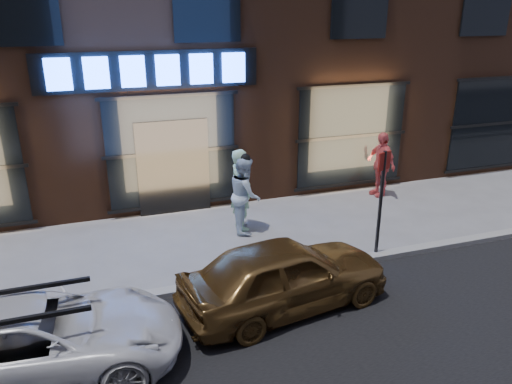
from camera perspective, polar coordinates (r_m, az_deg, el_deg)
ground at (r=9.66m, az=-4.98°, el=-10.82°), size 90.00×90.00×0.00m
curb at (r=9.63m, az=-4.99°, el=-10.52°), size 60.00×0.25×0.12m
storefront_building at (r=16.14m, az=-12.90°, el=20.55°), size 30.20×8.28×10.30m
man_bowtie at (r=11.66m, az=-1.74°, el=0.28°), size 0.57×0.78×1.96m
man_cap at (r=11.58m, az=-1.26°, el=-0.28°), size 0.84×0.99×1.80m
passerby at (r=14.22m, az=14.07°, el=3.11°), size 0.59×1.11×1.80m
white_suv at (r=8.01m, az=-23.76°, el=-15.19°), size 4.20×2.12×1.14m
gold_sedan at (r=8.78m, az=3.31°, el=-9.41°), size 3.94×2.09×1.28m
sign_post at (r=10.44m, az=14.12°, el=-0.31°), size 0.36×0.17×2.33m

